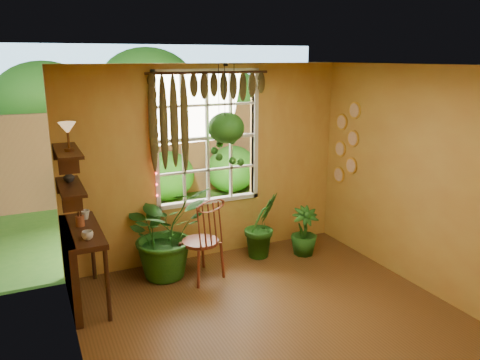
{
  "coord_description": "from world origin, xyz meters",
  "views": [
    {
      "loc": [
        -2.28,
        -3.65,
        2.78
      ],
      "look_at": [
        -0.03,
        1.15,
        1.38
      ],
      "focal_mm": 35.0,
      "sensor_mm": 36.0,
      "label": 1
    }
  ],
  "objects_px": {
    "counter_ledge": "(74,259)",
    "hanging_basket": "(226,129)",
    "potted_plant_left": "(165,232)",
    "potted_plant_mid": "(262,225)",
    "windsor_chair": "(202,252)"
  },
  "relations": [
    {
      "from": "counter_ledge",
      "to": "windsor_chair",
      "type": "relative_size",
      "value": 0.95
    },
    {
      "from": "potted_plant_left",
      "to": "potted_plant_mid",
      "type": "xyz_separation_m",
      "value": [
        1.41,
        0.02,
        -0.13
      ]
    },
    {
      "from": "windsor_chair",
      "to": "potted_plant_left",
      "type": "distance_m",
      "value": 0.54
    },
    {
      "from": "counter_ledge",
      "to": "potted_plant_left",
      "type": "distance_m",
      "value": 1.18
    },
    {
      "from": "potted_plant_mid",
      "to": "hanging_basket",
      "type": "xyz_separation_m",
      "value": [
        -0.47,
        0.15,
        1.38
      ]
    },
    {
      "from": "potted_plant_mid",
      "to": "hanging_basket",
      "type": "bearing_deg",
      "value": 161.98
    },
    {
      "from": "potted_plant_left",
      "to": "hanging_basket",
      "type": "height_order",
      "value": "hanging_basket"
    },
    {
      "from": "counter_ledge",
      "to": "hanging_basket",
      "type": "height_order",
      "value": "hanging_basket"
    },
    {
      "from": "potted_plant_left",
      "to": "potted_plant_mid",
      "type": "bearing_deg",
      "value": 0.69
    },
    {
      "from": "windsor_chair",
      "to": "hanging_basket",
      "type": "height_order",
      "value": "hanging_basket"
    },
    {
      "from": "counter_ledge",
      "to": "hanging_basket",
      "type": "relative_size",
      "value": 0.87
    },
    {
      "from": "counter_ledge",
      "to": "potted_plant_left",
      "type": "relative_size",
      "value": 1.0
    },
    {
      "from": "potted_plant_left",
      "to": "hanging_basket",
      "type": "bearing_deg",
      "value": 10.34
    },
    {
      "from": "counter_ledge",
      "to": "potted_plant_mid",
      "type": "bearing_deg",
      "value": 6.19
    },
    {
      "from": "potted_plant_mid",
      "to": "hanging_basket",
      "type": "height_order",
      "value": "hanging_basket"
    }
  ]
}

